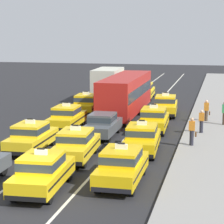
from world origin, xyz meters
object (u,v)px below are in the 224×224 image
(taxi_right_nearest, at_px, (122,165))
(pedestrian_near_crosswalk, at_px, (207,110))
(taxi_left_second, at_px, (31,136))
(pedestrian_by_storefront, at_px, (224,113))
(sedan_center_third, at_px, (103,124))
(taxi_center_nearest, at_px, (42,172))
(taxi_left_fourth, at_px, (86,104))
(taxi_right_third, at_px, (154,119))
(taxi_center_second, at_px, (76,144))
(pedestrian_trailing, at_px, (192,131))
(taxi_right_fourth, at_px, (165,105))
(taxi_left_sixth, at_px, (125,85))
(taxi_right_second, at_px, (142,138))
(taxi_left_third, at_px, (67,117))
(pedestrian_mid_block, at_px, (201,121))
(bus_center_fourth, at_px, (126,93))
(taxi_center_fifth, at_px, (144,90))
(box_truck_left_fifth, at_px, (109,83))

(taxi_right_nearest, bearing_deg, pedestrian_near_crosswalk, 78.26)
(taxi_left_second, distance_m, pedestrian_by_storefront, 14.69)
(sedan_center_third, xyz_separation_m, pedestrian_near_crosswalk, (6.49, 6.46, 0.10))
(taxi_center_nearest, bearing_deg, taxi_left_fourth, 100.41)
(taxi_right_third, distance_m, pedestrian_near_crosswalk, 5.28)
(taxi_left_fourth, distance_m, taxi_center_second, 14.28)
(pedestrian_by_storefront, bearing_deg, taxi_center_second, -125.37)
(pedestrian_trailing, bearing_deg, sedan_center_third, 164.50)
(taxi_left_fourth, relative_size, taxi_right_fourth, 1.00)
(taxi_right_third, bearing_deg, taxi_left_sixth, 107.19)
(taxi_right_second, bearing_deg, taxi_left_sixth, 103.72)
(taxi_left_fourth, xyz_separation_m, taxi_right_third, (6.48, -5.62, 0.00))
(taxi_left_third, xyz_separation_m, pedestrian_mid_block, (9.40, 0.24, 0.06))
(sedan_center_third, bearing_deg, bus_center_fourth, 91.29)
(taxi_left_second, relative_size, taxi_center_fifth, 0.99)
(taxi_left_second, height_order, taxi_right_second, same)
(pedestrian_near_crosswalk, bearing_deg, taxi_left_second, -131.04)
(taxi_left_second, xyz_separation_m, bus_center_fourth, (2.92, 13.25, 0.94))
(taxi_right_third, xyz_separation_m, pedestrian_trailing, (2.88, -4.11, 0.12))
(taxi_left_fourth, distance_m, taxi_center_nearest, 19.39)
(taxi_right_nearest, relative_size, taxi_right_second, 0.98)
(bus_center_fourth, bearing_deg, taxi_center_nearest, -89.27)
(taxi_left_fourth, relative_size, taxi_right_third, 1.01)
(taxi_left_fourth, relative_size, taxi_center_nearest, 1.00)
(pedestrian_near_crosswalk, bearing_deg, pedestrian_mid_block, -92.38)
(taxi_center_second, height_order, pedestrian_trailing, taxi_center_second)
(pedestrian_near_crosswalk, bearing_deg, taxi_right_third, -130.86)
(taxi_center_fifth, distance_m, taxi_right_fourth, 9.73)
(taxi_right_nearest, bearing_deg, box_truck_left_fifth, 104.61)
(taxi_left_fourth, bearing_deg, pedestrian_near_crosswalk, -9.30)
(pedestrian_near_crosswalk, bearing_deg, pedestrian_trailing, -94.05)
(taxi_left_fourth, height_order, taxi_right_fourth, same)
(taxi_left_second, bearing_deg, taxi_right_second, 8.85)
(taxi_center_nearest, bearing_deg, taxi_center_second, 90.86)
(taxi_left_fourth, xyz_separation_m, taxi_right_fourth, (6.54, 0.79, 0.00))
(bus_center_fourth, bearing_deg, taxi_left_fourth, -169.80)
(taxi_center_nearest, xyz_separation_m, taxi_right_nearest, (3.17, 1.75, 0.00))
(taxi_left_fourth, relative_size, sedan_center_third, 1.08)
(box_truck_left_fifth, bearing_deg, bus_center_fourth, -66.39)
(taxi_left_fourth, bearing_deg, taxi_center_nearest, -79.59)
(bus_center_fourth, bearing_deg, pedestrian_trailing, -59.35)
(taxi_left_second, height_order, bus_center_fourth, bus_center_fourth)
(pedestrian_trailing, bearing_deg, pedestrian_near_crosswalk, 85.95)
(pedestrian_trailing, bearing_deg, taxi_right_second, -144.18)
(taxi_left_fourth, height_order, box_truck_left_fifth, box_truck_left_fifth)
(taxi_left_third, xyz_separation_m, bus_center_fourth, (2.90, 6.80, 0.94))
(taxi_right_third, bearing_deg, sedan_center_third, -140.91)
(taxi_left_second, xyz_separation_m, pedestrian_mid_block, (9.42, 6.68, 0.06))
(taxi_right_second, bearing_deg, pedestrian_near_crosswalk, 71.98)
(pedestrian_by_storefront, bearing_deg, taxi_right_fourth, 142.42)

